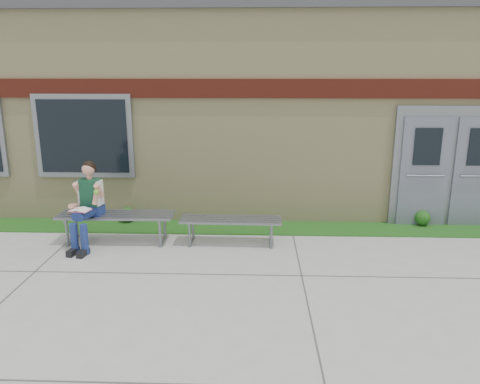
{
  "coord_description": "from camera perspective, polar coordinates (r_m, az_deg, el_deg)",
  "views": [
    {
      "loc": [
        0.32,
        -5.87,
        2.96
      ],
      "look_at": [
        0.04,
        1.7,
        0.95
      ],
      "focal_mm": 35.0,
      "sensor_mm": 36.0,
      "label": 1
    }
  ],
  "objects": [
    {
      "name": "ground",
      "position": [
        6.58,
        -0.95,
        -11.9
      ],
      "size": [
        80.0,
        80.0,
        0.0
      ],
      "primitive_type": "plane",
      "color": "#9E9E99",
      "rests_on": "ground"
    },
    {
      "name": "grass_strip",
      "position": [
        8.97,
        -0.08,
        -4.36
      ],
      "size": [
        16.0,
        0.8,
        0.02
      ],
      "primitive_type": "cube",
      "color": "#1C4913",
      "rests_on": "ground"
    },
    {
      "name": "school_building",
      "position": [
        11.89,
        0.54,
        10.7
      ],
      "size": [
        16.2,
        6.22,
        4.2
      ],
      "color": "beige",
      "rests_on": "ground"
    },
    {
      "name": "bench_left",
      "position": [
        8.43,
        -14.83,
        -3.35
      ],
      "size": [
        2.0,
        0.58,
        0.52
      ],
      "rotation": [
        0.0,
        0.0,
        0.01
      ],
      "color": "slate",
      "rests_on": "ground"
    },
    {
      "name": "bench_right",
      "position": [
        8.1,
        -1.1,
        -3.97
      ],
      "size": [
        1.75,
        0.52,
        0.45
      ],
      "rotation": [
        0.0,
        0.0,
        -0.02
      ],
      "color": "slate",
      "rests_on": "ground"
    },
    {
      "name": "girl",
      "position": [
        8.26,
        -18.13,
        -1.27
      ],
      "size": [
        0.52,
        0.89,
        1.46
      ],
      "rotation": [
        0.0,
        0.0,
        -0.19
      ],
      "color": "navy",
      "rests_on": "ground"
    },
    {
      "name": "shrub_mid",
      "position": [
        9.5,
        -13.55,
        -2.69
      ],
      "size": [
        0.29,
        0.29,
        0.29
      ],
      "primitive_type": "sphere",
      "color": "#1C4913",
      "rests_on": "grass_strip"
    },
    {
      "name": "shrub_east",
      "position": [
        9.7,
        21.36,
        -2.96
      ],
      "size": [
        0.29,
        0.29,
        0.29
      ],
      "primitive_type": "sphere",
      "color": "#1C4913",
      "rests_on": "grass_strip"
    }
  ]
}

